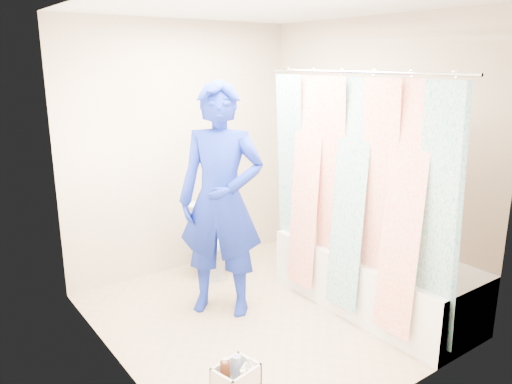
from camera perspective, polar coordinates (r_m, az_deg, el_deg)
floor at (r=4.23m, az=0.78°, el=-13.90°), size 2.60×2.60×0.00m
ceiling at (r=3.73m, az=0.92°, el=20.50°), size 2.40×2.60×0.02m
wall_back at (r=4.88m, az=-8.40°, el=4.85°), size 2.40×0.02×2.40m
wall_front at (r=2.90m, az=16.47°, el=-2.43°), size 2.40×0.02×2.40m
wall_left at (r=3.24m, az=-16.35°, el=-0.63°), size 0.02×2.60×2.40m
wall_right at (r=4.61m, az=12.88°, el=4.05°), size 0.02×2.60×2.40m
bathtub at (r=4.36m, az=13.34°, el=-9.44°), size 0.70×1.75×0.50m
curtain_rod at (r=3.74m, az=11.50°, el=13.29°), size 0.02×1.90×0.02m
shower_curtain at (r=3.88m, az=10.80°, el=-0.57°), size 0.06×1.75×1.80m
toilet at (r=4.94m, az=-5.08°, el=-5.40°), size 0.58×0.74×0.66m
tank_lid at (r=4.82m, az=-4.88°, el=-5.18°), size 0.44×0.31×0.03m
tank_internals at (r=5.00m, az=-5.95°, el=-1.30°), size 0.15×0.08×0.22m
plumber at (r=3.99m, az=-4.02°, el=-1.02°), size 0.80×0.81×1.89m
cleaning_caddy at (r=3.39m, az=-2.19°, el=-20.41°), size 0.30×0.26×0.20m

